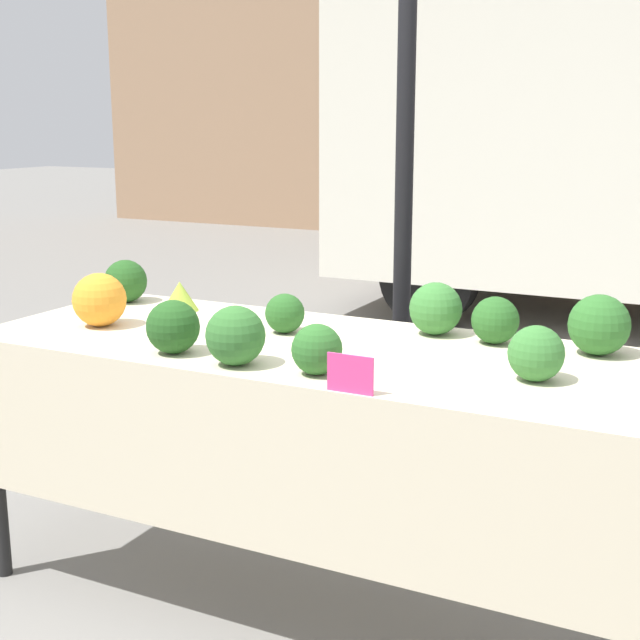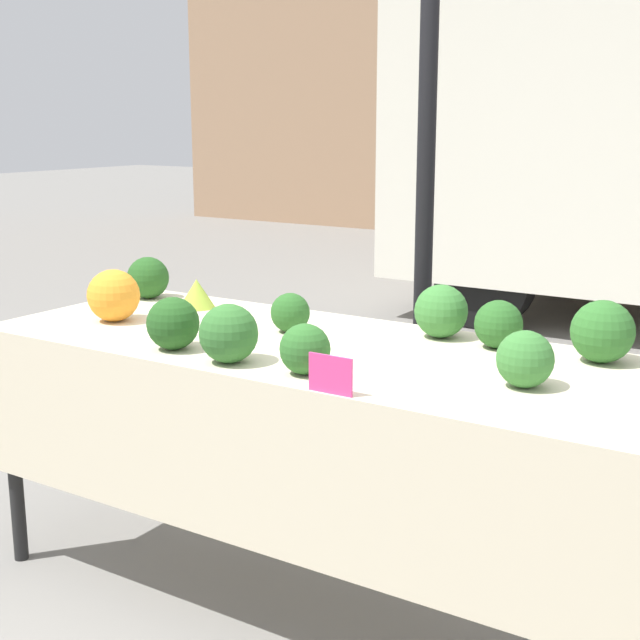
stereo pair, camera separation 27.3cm
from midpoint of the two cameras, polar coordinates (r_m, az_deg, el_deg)
The scene contains 15 objects.
ground_plane at distance 3.08m, azimuth -2.66°, elevation -17.34°, with size 40.00×40.00×0.00m, color gray.
tent_pole at distance 3.45m, azimuth 3.13°, elevation 8.34°, with size 0.07×0.07×2.56m.
market_table at distance 2.72m, azimuth -3.52°, elevation -4.08°, with size 2.21×0.83×0.86m.
orange_cauliflower at distance 3.11m, azimuth -16.41°, elevation 1.22°, with size 0.18×0.18×0.18m.
romanesco_head at distance 3.30m, azimuth -11.32°, elevation 1.49°, with size 0.13×0.13×0.11m.
broccoli_head_0 at distance 2.43m, azimuth -3.43°, elevation -1.93°, with size 0.14×0.14×0.14m.
broccoli_head_1 at distance 2.90m, azimuth -4.96°, elevation 0.40°, with size 0.13×0.13×0.13m.
broccoli_head_2 at distance 2.70m, azimuth -12.27°, elevation -0.47°, with size 0.16×0.16×0.16m.
broccoli_head_3 at distance 2.40m, azimuth 10.53°, elevation -2.17°, with size 0.15×0.15×0.15m.
broccoli_head_4 at distance 2.88m, azimuth 4.73°, elevation 0.70°, with size 0.17×0.17×0.17m.
broccoli_head_5 at distance 2.54m, azimuth -8.52°, elevation -1.04°, with size 0.17×0.17×0.17m.
broccoli_head_6 at distance 2.71m, azimuth 14.72°, elevation -0.34°, with size 0.18×0.18×0.18m.
broccoli_head_7 at distance 2.78m, azimuth 8.42°, elevation -0.05°, with size 0.15×0.15×0.15m.
broccoli_head_8 at distance 3.49m, azimuth -14.55°, elevation 2.41°, with size 0.16×0.16×0.16m.
price_sign at distance 2.26m, azimuth -1.51°, elevation -3.52°, with size 0.13×0.01×0.10m.
Camera 1 is at (1.20, -2.38, 1.55)m, focal length 50.00 mm.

